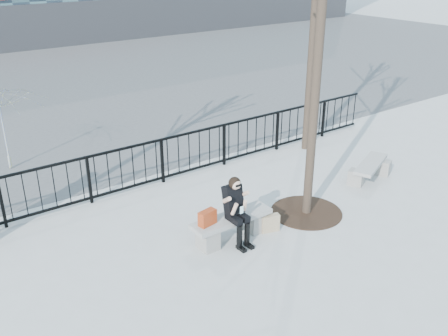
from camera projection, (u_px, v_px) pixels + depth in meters
ground at (232, 239)px, 9.61m from camera, size 120.00×120.00×0.00m
street_surface at (16, 83)px, 20.71m from camera, size 60.00×23.00×0.01m
railing at (155, 163)px, 11.60m from camera, size 14.00×0.06×1.10m
tree_grate at (306, 212)px, 10.55m from camera, size 1.50×1.50×0.02m
bench_main at (232, 225)px, 9.48m from camera, size 1.65×0.46×0.49m
bench_second at (370, 169)px, 11.97m from camera, size 1.49×0.41×0.44m
seated_woman at (237, 211)px, 9.22m from camera, size 0.50×0.64×1.34m
handbag at (207, 218)px, 9.08m from camera, size 0.36×0.22×0.28m
shopping_bag at (270, 223)px, 9.80m from camera, size 0.39×0.23×0.35m
vendor_umbrella at (3, 130)px, 12.20m from camera, size 2.97×3.00×2.10m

